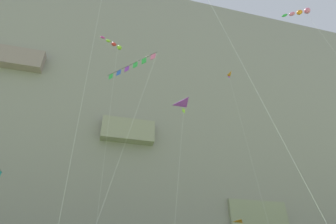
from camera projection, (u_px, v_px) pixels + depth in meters
The scene contains 6 objects.
cliff_face at pixel (125, 119), 69.24m from camera, with size 180.00×24.54×76.12m.
kite_banner_high_right at pixel (131, 70), 26.38m from camera, with size 4.64×7.63×20.69m.
kite_delta_far_right at pixel (231, 89), 39.33m from camera, with size 1.24×6.48×29.02m.
kite_windsock_near_cliff at pixel (114, 45), 37.07m from camera, with size 3.22×2.94×30.36m.
kite_delta_high_center at pixel (186, 115), 25.96m from camera, with size 3.25×2.74×16.45m.
kite_windsock_upper_mid at pixel (301, 13), 36.35m from camera, with size 4.75×5.97×33.46m.
Camera 1 is at (-3.78, 0.74, 2.14)m, focal length 29.24 mm.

